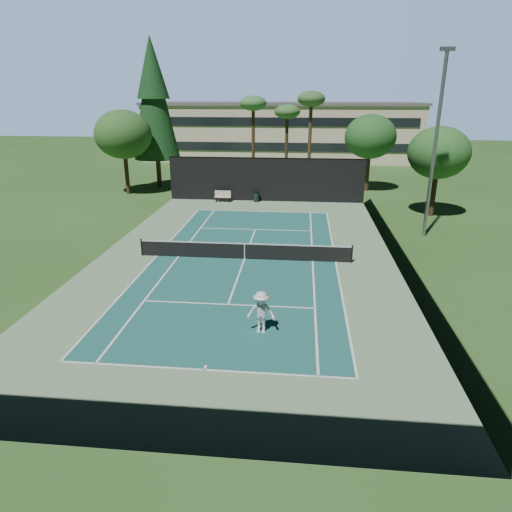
{
  "coord_description": "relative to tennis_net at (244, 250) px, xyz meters",
  "views": [
    {
      "loc": [
        3.29,
        -25.83,
        9.48
      ],
      "look_at": [
        1.0,
        -3.0,
        1.3
      ],
      "focal_mm": 32.0,
      "sensor_mm": 36.0,
      "label": 1
    }
  ],
  "objects": [
    {
      "name": "tennis_ball_a",
      "position": [
        -3.59,
        -12.59,
        -0.53
      ],
      "size": [
        0.06,
        0.06,
        0.06
      ],
      "primitive_type": "sphere",
      "color": "#BACA2D",
      "rests_on": "ground"
    },
    {
      "name": "tennis_ball_d",
      "position": [
        -2.02,
        3.61,
        -0.52
      ],
      "size": [
        0.07,
        0.07,
        0.07
      ],
      "primitive_type": "sphere",
      "color": "yellow",
      "rests_on": "ground"
    },
    {
      "name": "apron_slab",
      "position": [
        0.0,
        0.0,
        -0.55
      ],
      "size": [
        18.0,
        32.0,
        0.01
      ],
      "primitive_type": "cube",
      "color": "#6A8E63",
      "rests_on": "ground"
    },
    {
      "name": "park_bench",
      "position": [
        -3.94,
        15.34,
        -0.01
      ],
      "size": [
        1.5,
        0.45,
        1.02
      ],
      "color": "beige",
      "rests_on": "ground"
    },
    {
      "name": "court_surface",
      "position": [
        0.0,
        0.0,
        -0.55
      ],
      "size": [
        10.97,
        23.77,
        0.01
      ],
      "primitive_type": "cube",
      "color": "#1C5A54",
      "rests_on": "ground"
    },
    {
      "name": "decid_tree_a",
      "position": [
        10.0,
        22.0,
        4.86
      ],
      "size": [
        5.12,
        5.12,
        7.62
      ],
      "color": "#422B1C",
      "rests_on": "ground"
    },
    {
      "name": "ground",
      "position": [
        0.0,
        0.0,
        -0.56
      ],
      "size": [
        160.0,
        160.0,
        0.0
      ],
      "primitive_type": "plane",
      "color": "#29521F",
      "rests_on": "ground"
    },
    {
      "name": "decid_tree_b",
      "position": [
        14.0,
        12.0,
        4.52
      ],
      "size": [
        4.8,
        4.8,
        7.14
      ],
      "color": "#432C1D",
      "rests_on": "ground"
    },
    {
      "name": "palm_b",
      "position": [
        1.5,
        26.0,
        6.8
      ],
      "size": [
        2.8,
        2.8,
        8.42
      ],
      "color": "#3E2C1A",
      "rests_on": "ground"
    },
    {
      "name": "fence",
      "position": [
        0.0,
        0.06,
        1.45
      ],
      "size": [
        18.04,
        32.05,
        4.03
      ],
      "color": "black",
      "rests_on": "ground"
    },
    {
      "name": "tennis_ball_c",
      "position": [
        0.34,
        3.1,
        -0.52
      ],
      "size": [
        0.07,
        0.07,
        0.07
      ],
      "primitive_type": "sphere",
      "color": "#D0DE32",
      "rests_on": "ground"
    },
    {
      "name": "trash_bin",
      "position": [
        -0.83,
        15.6,
        -0.08
      ],
      "size": [
        0.56,
        0.56,
        0.95
      ],
      "color": "black",
      "rests_on": "ground"
    },
    {
      "name": "court_lines",
      "position": [
        0.0,
        0.0,
        -0.54
      ],
      "size": [
        11.07,
        23.87,
        0.01
      ],
      "color": "white",
      "rests_on": "ground"
    },
    {
      "name": "player",
      "position": [
        1.8,
        -8.87,
        0.37
      ],
      "size": [
        1.23,
        0.76,
        1.85
      ],
      "primitive_type": "imported",
      "rotation": [
        0.0,
        0.0,
        -0.06
      ],
      "color": "silver",
      "rests_on": "ground"
    },
    {
      "name": "light_pole",
      "position": [
        12.0,
        6.0,
        5.9
      ],
      "size": [
        0.9,
        0.25,
        12.22
      ],
      "color": "#96989E",
      "rests_on": "ground"
    },
    {
      "name": "palm_a",
      "position": [
        -2.0,
        24.0,
        7.63
      ],
      "size": [
        2.8,
        2.8,
        9.32
      ],
      "color": "#432D1D",
      "rests_on": "ground"
    },
    {
      "name": "palm_c",
      "position": [
        4.0,
        23.0,
        8.05
      ],
      "size": [
        2.8,
        2.8,
        9.77
      ],
      "color": "#4C3720",
      "rests_on": "ground"
    },
    {
      "name": "tennis_ball_b",
      "position": [
        -1.99,
        4.37,
        -0.53
      ],
      "size": [
        0.06,
        0.06,
        0.06
      ],
      "primitive_type": "sphere",
      "color": "#C5DA31",
      "rests_on": "ground"
    },
    {
      "name": "tennis_net",
      "position": [
        0.0,
        0.0,
        0.0
      ],
      "size": [
        12.9,
        0.1,
        1.1
      ],
      "color": "black",
      "rests_on": "ground"
    },
    {
      "name": "decid_tree_c",
      "position": [
        -14.0,
        18.0,
        5.21
      ],
      "size": [
        5.44,
        5.44,
        8.09
      ],
      "color": "#452D1D",
      "rests_on": "ground"
    },
    {
      "name": "campus_building",
      "position": [
        0.0,
        45.98,
        3.65
      ],
      "size": [
        40.5,
        12.5,
        8.3
      ],
      "color": "beige",
      "rests_on": "ground"
    },
    {
      "name": "pine_tree",
      "position": [
        -12.0,
        22.0,
        9.0
      ],
      "size": [
        4.8,
        4.8,
        15.0
      ],
      "color": "#47301E",
      "rests_on": "ground"
    }
  ]
}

